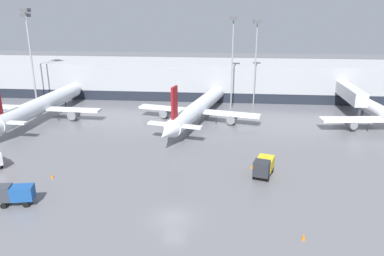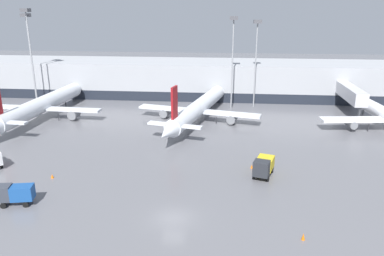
% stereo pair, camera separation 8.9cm
% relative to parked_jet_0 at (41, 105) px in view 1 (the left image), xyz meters
% --- Properties ---
extents(ground_plane, '(320.00, 320.00, 0.00)m').
position_rel_parked_jet_0_xyz_m(ground_plane, '(33.34, -36.53, -2.86)').
color(ground_plane, slate).
extents(terminal_building, '(160.00, 30.55, 9.00)m').
position_rel_parked_jet_0_xyz_m(terminal_building, '(33.49, 25.38, 1.63)').
color(terminal_building, '#9EA0A5').
rests_on(terminal_building, ground_plane).
extents(parked_jet_0, '(26.04, 39.27, 9.32)m').
position_rel_parked_jet_0_xyz_m(parked_jet_0, '(0.00, 0.00, 0.00)').
color(parked_jet_0, silver).
rests_on(parked_jet_0, ground_plane).
extents(parked_jet_2, '(25.76, 38.62, 9.86)m').
position_rel_parked_jet_0_xyz_m(parked_jet_2, '(33.07, 1.47, -0.20)').
color(parked_jet_2, silver).
rests_on(parked_jet_2, ground_plane).
extents(service_truck_0, '(3.44, 5.26, 2.77)m').
position_rel_parked_jet_0_xyz_m(service_truck_0, '(44.30, -24.37, -1.29)').
color(service_truck_0, gold).
rests_on(service_truck_0, ground_plane).
extents(service_truck_1, '(4.32, 2.42, 2.57)m').
position_rel_parked_jet_0_xyz_m(service_truck_1, '(14.25, -35.28, -1.33)').
color(service_truck_1, '#19478C').
rests_on(service_truck_1, ground_plane).
extents(traffic_cone_0, '(0.40, 0.40, 0.59)m').
position_rel_parked_jet_0_xyz_m(traffic_cone_0, '(15.16, -27.83, -2.57)').
color(traffic_cone_0, orange).
rests_on(traffic_cone_0, ground_plane).
extents(traffic_cone_1, '(0.39, 0.39, 0.59)m').
position_rel_parked_jet_0_xyz_m(traffic_cone_1, '(42.88, -21.90, -2.57)').
color(traffic_cone_1, orange).
rests_on(traffic_cone_1, ground_plane).
extents(traffic_cone_3, '(0.37, 0.37, 0.75)m').
position_rel_parked_jet_0_xyz_m(traffic_cone_3, '(47.08, -39.32, -2.49)').
color(traffic_cone_3, orange).
rests_on(traffic_cone_3, ground_plane).
extents(apron_light_mast_0, '(1.80, 1.80, 19.91)m').
position_rel_parked_jet_0_xyz_m(apron_light_mast_0, '(45.32, 14.55, 12.68)').
color(apron_light_mast_0, gray).
rests_on(apron_light_mast_0, ground_plane).
extents(apron_light_mast_1, '(1.80, 1.80, 22.31)m').
position_rel_parked_jet_0_xyz_m(apron_light_mast_1, '(-7.01, 11.68, 14.28)').
color(apron_light_mast_1, gray).
rests_on(apron_light_mast_1, ground_plane).
extents(apron_light_mast_4, '(1.80, 1.80, 21.18)m').
position_rel_parked_jet_0_xyz_m(apron_light_mast_4, '(-8.34, 13.88, 13.53)').
color(apron_light_mast_4, gray).
rests_on(apron_light_mast_4, ground_plane).
extents(apron_light_mast_5, '(1.80, 1.80, 20.70)m').
position_rel_parked_jet_0_xyz_m(apron_light_mast_5, '(39.96, 12.38, 13.20)').
color(apron_light_mast_5, gray).
rests_on(apron_light_mast_5, ground_plane).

